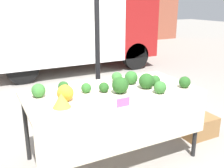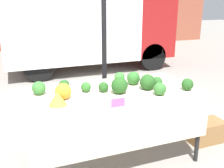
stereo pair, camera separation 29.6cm
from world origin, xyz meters
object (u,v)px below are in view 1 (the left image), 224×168
Objects in this scene: parked_truck at (65,18)px; orange_cauliflower at (65,93)px; produce_crate at (199,127)px; price_sign at (123,102)px.

parked_truck reaches higher than orange_cauliflower.
parked_truck is 9.05× the size of produce_crate.
parked_truck is 5.12m from price_sign.
price_sign is (-0.99, -5.00, -0.50)m from parked_truck.
parked_truck is 26.50× the size of orange_cauliflower.
orange_cauliflower reaches higher than produce_crate.
produce_crate is (1.92, -0.01, -0.82)m from orange_cauliflower.
orange_cauliflower is 2.09m from produce_crate.
orange_cauliflower is 1.21× the size of price_sign.
orange_cauliflower is at bearing -107.43° from parked_truck.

